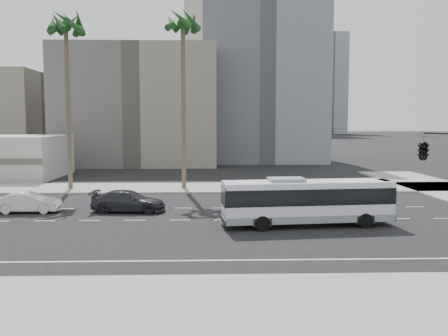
{
  "coord_description": "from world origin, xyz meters",
  "views": [
    {
      "loc": [
        -0.94,
        -31.48,
        6.5
      ],
      "look_at": [
        0.11,
        4.0,
        3.14
      ],
      "focal_mm": 38.08,
      "sensor_mm": 36.0,
      "label": 1
    }
  ],
  "objects_px": {
    "car_b": "(28,202)",
    "palm_near": "(183,27)",
    "traffic_signal": "(430,153)",
    "palm_mid": "(66,30)",
    "car_a": "(128,201)",
    "city_bus": "(307,200)"
  },
  "relations": [
    {
      "from": "car_b",
      "to": "city_bus",
      "type": "bearing_deg",
      "value": -106.43
    },
    {
      "from": "car_b",
      "to": "traffic_signal",
      "type": "height_order",
      "value": "traffic_signal"
    },
    {
      "from": "car_a",
      "to": "palm_near",
      "type": "xyz_separation_m",
      "value": [
        3.46,
        11.67,
        14.82
      ]
    },
    {
      "from": "palm_mid",
      "to": "city_bus",
      "type": "bearing_deg",
      "value": -40.48
    },
    {
      "from": "car_b",
      "to": "palm_near",
      "type": "bearing_deg",
      "value": -44.14
    },
    {
      "from": "car_b",
      "to": "palm_mid",
      "type": "relative_size",
      "value": 0.27
    },
    {
      "from": "car_a",
      "to": "city_bus",
      "type": "bearing_deg",
      "value": -107.97
    },
    {
      "from": "palm_near",
      "to": "car_a",
      "type": "bearing_deg",
      "value": -106.5
    },
    {
      "from": "city_bus",
      "to": "palm_mid",
      "type": "relative_size",
      "value": 0.64
    },
    {
      "from": "palm_mid",
      "to": "car_a",
      "type": "bearing_deg",
      "value": -57.05
    },
    {
      "from": "car_b",
      "to": "palm_near",
      "type": "xyz_separation_m",
      "value": [
        10.68,
        11.78,
        14.86
      ]
    },
    {
      "from": "car_a",
      "to": "traffic_signal",
      "type": "xyz_separation_m",
      "value": [
        15.88,
        -13.7,
        4.36
      ]
    },
    {
      "from": "traffic_signal",
      "to": "palm_near",
      "type": "height_order",
      "value": "palm_near"
    },
    {
      "from": "car_b",
      "to": "traffic_signal",
      "type": "distance_m",
      "value": 27.16
    },
    {
      "from": "car_b",
      "to": "palm_near",
      "type": "height_order",
      "value": "palm_near"
    },
    {
      "from": "car_a",
      "to": "palm_mid",
      "type": "distance_m",
      "value": 20.22
    },
    {
      "from": "car_a",
      "to": "palm_near",
      "type": "height_order",
      "value": "palm_near"
    },
    {
      "from": "palm_mid",
      "to": "palm_near",
      "type": "bearing_deg",
      "value": -0.56
    },
    {
      "from": "car_a",
      "to": "traffic_signal",
      "type": "bearing_deg",
      "value": -125.92
    },
    {
      "from": "palm_near",
      "to": "palm_mid",
      "type": "relative_size",
      "value": 1.01
    },
    {
      "from": "city_bus",
      "to": "palm_near",
      "type": "xyz_separation_m",
      "value": [
        -8.72,
        16.79,
        13.99
      ]
    },
    {
      "from": "palm_near",
      "to": "traffic_signal",
      "type": "bearing_deg",
      "value": -63.91
    }
  ]
}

